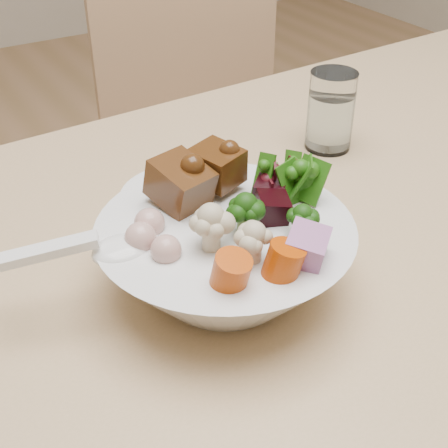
{
  "coord_description": "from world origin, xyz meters",
  "views": [
    {
      "loc": [
        -0.48,
        -0.54,
        1.15
      ],
      "look_at": [
        -0.22,
        -0.12,
        0.8
      ],
      "focal_mm": 50.0,
      "sensor_mm": 36.0,
      "label": 1
    }
  ],
  "objects_px": {
    "water_glass": "(330,114)",
    "dining_table": "(438,244)",
    "food_bowl": "(226,251)",
    "side_bowl": "(182,211)",
    "chair_far": "(206,162)"
  },
  "relations": [
    {
      "from": "dining_table",
      "to": "chair_far",
      "type": "xyz_separation_m",
      "value": [
        0.01,
        0.63,
        -0.17
      ]
    },
    {
      "from": "chair_far",
      "to": "food_bowl",
      "type": "bearing_deg",
      "value": -108.29
    },
    {
      "from": "water_glass",
      "to": "dining_table",
      "type": "bearing_deg",
      "value": -74.68
    },
    {
      "from": "chair_far",
      "to": "water_glass",
      "type": "bearing_deg",
      "value": -87.45
    },
    {
      "from": "chair_far",
      "to": "water_glass",
      "type": "height_order",
      "value": "chair_far"
    },
    {
      "from": "dining_table",
      "to": "food_bowl",
      "type": "bearing_deg",
      "value": 177.75
    },
    {
      "from": "dining_table",
      "to": "water_glass",
      "type": "height_order",
      "value": "water_glass"
    },
    {
      "from": "chair_far",
      "to": "side_bowl",
      "type": "distance_m",
      "value": 0.67
    },
    {
      "from": "dining_table",
      "to": "water_glass",
      "type": "xyz_separation_m",
      "value": [
        -0.05,
        0.18,
        0.13
      ]
    },
    {
      "from": "dining_table",
      "to": "side_bowl",
      "type": "bearing_deg",
      "value": 158.15
    },
    {
      "from": "dining_table",
      "to": "food_bowl",
      "type": "height_order",
      "value": "food_bowl"
    },
    {
      "from": "dining_table",
      "to": "side_bowl",
      "type": "relative_size",
      "value": 11.93
    },
    {
      "from": "food_bowl",
      "to": "side_bowl",
      "type": "distance_m",
      "value": 0.11
    },
    {
      "from": "dining_table",
      "to": "side_bowl",
      "type": "height_order",
      "value": "side_bowl"
    },
    {
      "from": "dining_table",
      "to": "food_bowl",
      "type": "relative_size",
      "value": 6.53
    }
  ]
}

